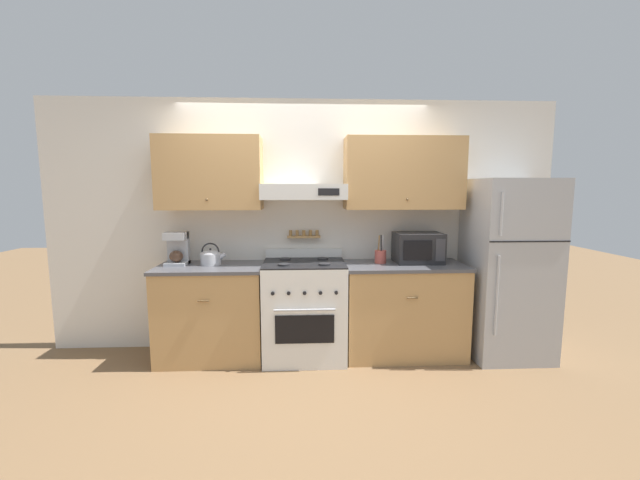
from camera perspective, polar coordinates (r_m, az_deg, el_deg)
ground_plane at (r=3.81m, az=-2.20°, el=-18.32°), size 16.00×16.00×0.00m
wall_back at (r=4.02m, az=-1.88°, el=4.50°), size 5.20×0.46×2.55m
counter_left at (r=4.03m, az=-15.45°, el=-10.06°), size 1.01×0.62×0.92m
counter_right at (r=4.06m, az=11.99°, el=-9.81°), size 1.18×0.62×0.92m
stove_range at (r=3.91m, az=-2.28°, el=-10.08°), size 0.79×0.66×1.04m
refrigerator at (r=4.29m, az=25.64°, el=-3.78°), size 0.74×0.71×1.75m
tea_kettle at (r=3.96m, az=-15.58°, el=-2.37°), size 0.26×0.20×0.21m
coffee_maker at (r=4.06m, az=-20.04°, el=-1.15°), size 0.20×0.21×0.32m
microwave at (r=4.04m, az=14.07°, el=-1.08°), size 0.46×0.36×0.30m
utensil_crock at (r=3.94m, az=8.79°, el=-2.31°), size 0.11×0.11×0.28m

